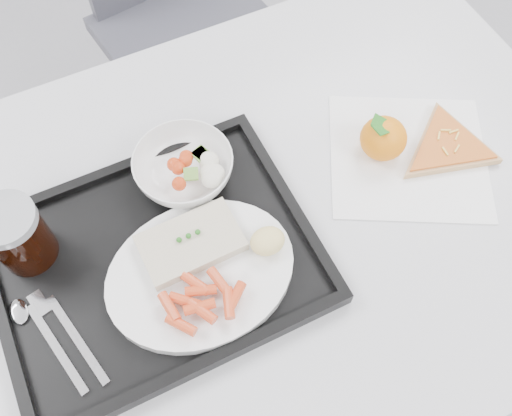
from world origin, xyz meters
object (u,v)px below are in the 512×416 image
Objects in this scene: table at (240,243)px; cola_glass at (17,235)px; tray at (156,262)px; salad_bowl at (184,168)px; dinner_plate at (201,273)px; tangerine at (383,138)px; pizza_slice at (447,146)px.

table is 0.33m from cola_glass.
salad_bowl is (0.09, 0.11, 0.03)m from tray.
dinner_plate is 1.78× the size of salad_bowl.
tray reaches higher than table.
cola_glass is at bearing 164.09° from table.
tray is at bearing -175.95° from tangerine.
pizza_slice is at bearing -1.99° from tray.
salad_bowl is at bearing 111.81° from table.
table is 2.67× the size of tray.
cola_glass is (-0.25, -0.02, 0.03)m from salad_bowl.
cola_glass is at bearing -174.92° from salad_bowl.
tangerine is at bearing -6.38° from cola_glass.
salad_bowl is at bearing 75.05° from dinner_plate.
salad_bowl reaches higher than tray.
dinner_plate is (-0.09, -0.06, 0.09)m from table.
dinner_plate is 0.36m from tangerine.
cola_glass reaches higher than table.
salad_bowl reaches higher than pizza_slice.
tangerine is at bearing 4.05° from tray.
table is 13.04× the size of tangerine.
table is 5.26× the size of pizza_slice.
table is 11.11× the size of cola_glass.
tray is 4.89× the size of tangerine.
tray is 0.40m from tangerine.
salad_bowl is 1.41× the size of cola_glass.
table is at bearing 34.08° from dinner_plate.
cola_glass is 1.17× the size of tangerine.
dinner_plate is 1.18× the size of pizza_slice.
salad_bowl is at bearing 162.17° from pizza_slice.
tray is at bearing -177.09° from table.
tray is at bearing 178.01° from pizza_slice.
tray is 0.50m from pizza_slice.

